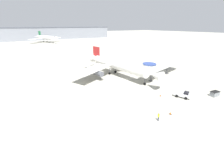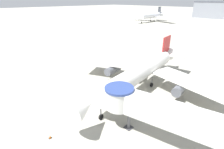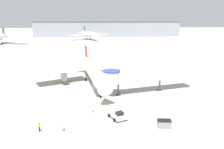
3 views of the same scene
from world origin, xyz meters
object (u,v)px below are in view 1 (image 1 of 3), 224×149
service_container_gray (215,94)px  ground_crew_marshaller (158,116)px  pushback_tug_white (183,94)px  main_airplane (116,65)px  traffic_cone_near_nose (161,95)px  background_jet_green_tail (46,38)px  jet_bridge (162,64)px  traffic_cone_apron_front (170,113)px

service_container_gray → ground_crew_marshaller: (-20.33, 0.37, 0.34)m
pushback_tug_white → main_airplane: bearing=79.0°
main_airplane → traffic_cone_near_nose: bearing=-98.2°
traffic_cone_near_nose → background_jet_green_tail: background_jet_green_tail is taller
jet_bridge → ground_crew_marshaller: (-20.81, -17.46, -3.49)m
traffic_cone_near_nose → main_airplane: bearing=90.5°
pushback_tug_white → traffic_cone_near_nose: size_ratio=7.08×
main_airplane → pushback_tug_white: (4.57, -23.40, -3.11)m
traffic_cone_near_nose → background_jet_green_tail: bearing=90.9°
main_airplane → background_jet_green_tail: size_ratio=0.99×
traffic_cone_apron_front → background_jet_green_tail: background_jet_green_tail is taller
main_airplane → traffic_cone_near_nose: size_ratio=54.28×
traffic_cone_near_nose → ground_crew_marshaller: size_ratio=0.36×
service_container_gray → ground_crew_marshaller: bearing=179.0°
ground_crew_marshaller → background_jet_green_tail: background_jet_green_tail is taller
pushback_tug_white → service_container_gray: (7.37, -3.99, -0.06)m
jet_bridge → pushback_tug_white: 16.35m
traffic_cone_apron_front → background_jet_green_tail: bearing=89.2°
main_airplane → traffic_cone_apron_front: 27.44m
main_airplane → pushback_tug_white: bearing=-87.6°
traffic_cone_apron_front → ground_crew_marshaller: 3.87m
background_jet_green_tail → traffic_cone_apron_front: bearing=-111.1°
service_container_gray → ground_crew_marshaller: 20.34m
background_jet_green_tail → pushback_tug_white: bearing=-107.7°
traffic_cone_near_nose → background_jet_green_tail: 150.86m
main_airplane → pushback_tug_white: main_airplane is taller
pushback_tug_white → service_container_gray: bearing=-50.4°
main_airplane → ground_crew_marshaller: size_ratio=19.46×
pushback_tug_white → ground_crew_marshaller: (-12.97, -3.62, 0.27)m
background_jet_green_tail → jet_bridge: bearing=-104.3°
main_airplane → ground_crew_marshaller: bearing=-115.9°
pushback_tug_white → traffic_cone_apron_front: size_ratio=6.14×
main_airplane → traffic_cone_near_nose: main_airplane is taller
pushback_tug_white → ground_crew_marshaller: size_ratio=2.54×
pushback_tug_white → service_container_gray: 8.38m
main_airplane → background_jet_green_tail: background_jet_green_tail is taller
service_container_gray → background_jet_green_tail: size_ratio=0.07×
traffic_cone_apron_front → background_jet_green_tail: (2.33, 157.43, 4.64)m
traffic_cone_near_nose → service_container_gray: bearing=-31.5°
jet_bridge → traffic_cone_apron_front: jet_bridge is taller
pushback_tug_white → ground_crew_marshaller: bearing=173.6°
ground_crew_marshaller → jet_bridge: bearing=-22.2°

